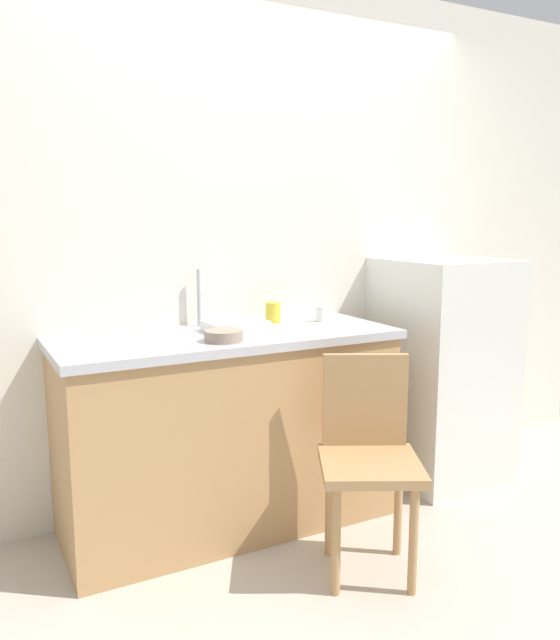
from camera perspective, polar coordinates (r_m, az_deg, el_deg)
ground_plane at (r=2.87m, az=7.12°, el=-21.52°), size 8.00×8.00×0.00m
back_wall at (r=3.33m, az=-2.36°, el=7.02°), size 4.80×0.10×2.66m
cabinet_base at (r=3.06m, az=-4.66°, el=-10.19°), size 1.54×0.60×0.89m
countertop at (r=2.93m, az=-4.78°, el=-1.58°), size 1.58×0.64×0.04m
faucet at (r=3.12m, az=-7.26°, el=2.01°), size 0.02×0.02×0.28m
refrigerator at (r=3.68m, az=14.30°, el=-4.30°), size 0.61×0.63×1.23m
chair at (r=2.70m, az=7.93°, el=-11.75°), size 0.54×0.54×0.89m
dish_tray at (r=2.98m, az=-4.02°, el=-0.54°), size 0.28×0.20×0.05m
terracotta_bowl at (r=2.74m, az=-5.08°, el=-1.41°), size 0.17×0.17×0.05m
cup_yellow at (r=3.21m, az=-0.64°, el=0.70°), size 0.08×0.08×0.10m
cup_white at (r=3.24m, az=3.73°, el=0.56°), size 0.06×0.06×0.08m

